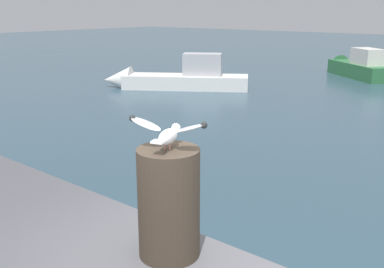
# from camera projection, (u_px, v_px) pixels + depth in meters

# --- Properties ---
(mooring_post) EXTENTS (0.43, 0.43, 0.78)m
(mooring_post) POSITION_uv_depth(u_px,v_px,m) (169.00, 203.00, 3.10)
(mooring_post) COLOR #382D23
(mooring_post) RESTS_ON harbor_quay
(seagull) EXTENTS (0.54, 0.39, 0.21)m
(seagull) POSITION_uv_depth(u_px,v_px,m) (168.00, 132.00, 2.97)
(seagull) COLOR #C67160
(seagull) RESTS_ON mooring_post
(boat_white) EXTENTS (5.80, 4.36, 1.75)m
(boat_white) POSITION_uv_depth(u_px,v_px,m) (172.00, 78.00, 18.96)
(boat_white) COLOR silver
(boat_white) RESTS_ON ground_plane
(boat_green) EXTENTS (4.50, 3.95, 1.60)m
(boat_green) POSITION_uv_depth(u_px,v_px,m) (355.00, 66.00, 22.34)
(boat_green) COLOR #2D6B3D
(boat_green) RESTS_ON ground_plane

